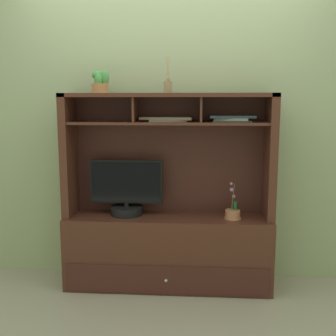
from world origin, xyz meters
TOP-DOWN VIEW (x-y plane):
  - floor_plane at (0.00, 0.00)m, footprint 6.00×6.00m
  - back_wall at (0.00, 0.23)m, footprint 6.00×0.02m
  - media_console at (0.00, 0.01)m, footprint 1.62×0.43m
  - tv_monitor at (-0.33, 0.02)m, footprint 0.58×0.25m
  - potted_orchid at (0.50, -0.04)m, footprint 0.13×0.13m
  - magazine_stack_left at (0.48, 0.00)m, footprint 0.34×0.22m
  - magazine_stack_centre at (-0.01, 0.03)m, footprint 0.41×0.22m
  - diffuser_bottle at (-0.00, -0.01)m, footprint 0.06×0.06m
  - potted_succulent at (-0.52, 0.03)m, footprint 0.15×0.15m

SIDE VIEW (x-z plane):
  - floor_plane at x=0.00m, z-range -0.02..0.00m
  - media_console at x=0.00m, z-range -0.31..1.22m
  - potted_orchid at x=0.50m, z-range 0.47..0.76m
  - tv_monitor at x=-0.33m, z-range 0.53..0.97m
  - magazine_stack_centre at x=-0.01m, z-range 1.31..1.35m
  - magazine_stack_left at x=0.48m, z-range 1.31..1.36m
  - back_wall at x=0.00m, z-range 0.00..2.80m
  - diffuser_bottle at x=0.00m, z-range 1.44..1.71m
  - potted_succulent at x=-0.52m, z-range 1.51..1.69m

